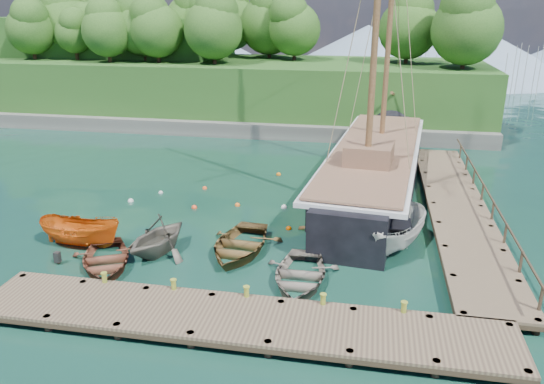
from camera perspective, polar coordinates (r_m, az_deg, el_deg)
The scene contains 26 objects.
ground at distance 26.27m, azimuth -4.42°, elevation -6.23°, with size 160.00×160.00×0.00m, color #133728.
dock_near at distance 20.13m, azimuth -3.69°, elevation -13.56°, with size 20.00×3.20×1.10m.
dock_east at distance 32.15m, azimuth 19.24°, elevation -1.51°, with size 3.20×24.00×1.10m.
bollard_0 at distance 23.47m, azimuth -17.38°, elevation -10.53°, with size 0.26×0.26×0.45m, color olive.
bollard_1 at distance 22.30m, azimuth -10.40°, elevation -11.58°, with size 0.26×0.26×0.45m, color olive.
bollard_2 at distance 21.50m, azimuth -2.72°, elevation -12.53°, with size 0.26×0.26×0.45m, color olive.
bollard_3 at distance 21.10m, azimuth 5.45°, elevation -13.30°, with size 0.26×0.26×0.45m, color olive.
bollard_4 at distance 21.12m, azimuth 13.82°, elevation -13.81°, with size 0.26×0.26×0.45m, color olive.
rowboat_0 at distance 25.80m, azimuth -17.42°, elevation -7.66°, with size 3.20×4.47×0.93m, color brown.
rowboat_1 at distance 26.50m, azimuth -12.09°, elevation -6.40°, with size 3.33×3.86×2.03m, color #5B554B.
rowboat_2 at distance 26.03m, azimuth -3.55°, elevation -6.46°, with size 3.59×5.03×1.04m, color brown.
rowboat_3 at distance 23.35m, azimuth 2.94°, elevation -9.72°, with size 3.32×4.64×0.96m, color #6C6358.
rowboat_4 at distance 27.79m, azimuth 6.46°, elevation -4.79°, with size 2.89×4.05×0.84m, color brown.
motorboat_orange at distance 28.25m, azimuth -19.71°, elevation -5.47°, with size 1.65×4.39×1.70m, color #D85C11.
cabin_boat_white at distance 26.87m, azimuth 13.11°, elevation -6.10°, with size 2.03×5.38×2.08m, color silver.
schooner at distance 34.80m, azimuth 10.88°, elevation 2.16°, with size 7.48×28.75×21.29m.
mooring_buoy_0 at distance 33.50m, azimuth -14.95°, elevation -1.00°, with size 0.36×0.36×0.36m, color silver.
mooring_buoy_1 at distance 31.69m, azimuth -8.35°, elevation -1.72°, with size 0.34×0.34×0.34m, color #E7421B.
mooring_buoy_2 at distance 31.78m, azimuth -3.74°, elevation -1.48°, with size 0.32×0.32×0.32m, color orange.
mooring_buoy_3 at distance 31.39m, azimuth 1.30°, elevation -1.72°, with size 0.36×0.36×0.36m, color white.
mooring_buoy_4 at distance 34.87m, azimuth -7.25°, elevation 0.35°, with size 0.31×0.31×0.31m, color #F95522.
mooring_buoy_5 at distance 37.39m, azimuth 0.72°, elevation 1.85°, with size 0.34×0.34×0.34m, color orange.
mooring_buoy_6 at distance 34.55m, azimuth -11.88°, elevation -0.11°, with size 0.29×0.29×0.29m, color silver.
mooring_buoy_7 at distance 28.50m, azimuth 1.81°, elevation -4.02°, with size 0.32×0.32×0.32m, color #E15000.
headland at distance 57.75m, azimuth -9.04°, elevation 13.58°, with size 51.00×19.31×12.90m.
distant_ridge at distance 93.06m, azimuth 9.78°, elevation 15.05°, with size 117.00×40.00×10.00m.
Camera 1 is at (6.36, -22.76, 11.46)m, focal length 35.00 mm.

